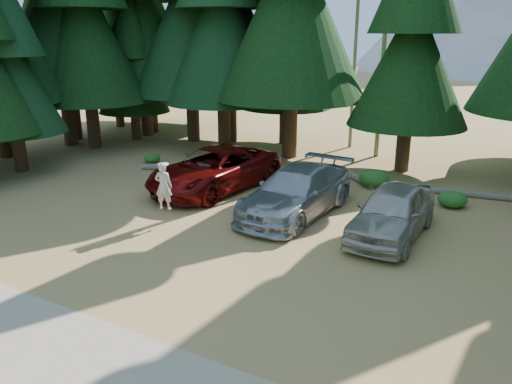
{
  "coord_description": "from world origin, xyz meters",
  "views": [
    {
      "loc": [
        7.9,
        -11.99,
        6.52
      ],
      "look_at": [
        0.01,
        2.31,
        1.25
      ],
      "focal_mm": 35.0,
      "sensor_mm": 36.0,
      "label": 1
    }
  ],
  "objects_px": {
    "frisbee_player": "(164,186)",
    "log_mid": "(352,175)",
    "log_right": "(485,196)",
    "silver_minivan_right": "(392,212)",
    "log_left": "(183,168)",
    "red_pickup": "(215,169)",
    "silver_minivan_center": "(296,192)"
  },
  "relations": [
    {
      "from": "red_pickup",
      "to": "frisbee_player",
      "type": "xyz_separation_m",
      "value": [
        0.74,
        -4.31,
        0.53
      ]
    },
    {
      "from": "red_pickup",
      "to": "log_right",
      "type": "distance_m",
      "value": 11.24
    },
    {
      "from": "silver_minivan_center",
      "to": "silver_minivan_right",
      "type": "xyz_separation_m",
      "value": [
        3.66,
        -0.4,
        -0.02
      ]
    },
    {
      "from": "red_pickup",
      "to": "log_mid",
      "type": "relative_size",
      "value": 1.8
    },
    {
      "from": "red_pickup",
      "to": "silver_minivan_right",
      "type": "xyz_separation_m",
      "value": [
        7.98,
        -1.5,
        -0.05
      ]
    },
    {
      "from": "silver_minivan_center",
      "to": "log_right",
      "type": "relative_size",
      "value": 1.4
    },
    {
      "from": "frisbee_player",
      "to": "log_left",
      "type": "relative_size",
      "value": 0.41
    },
    {
      "from": "silver_minivan_center",
      "to": "log_mid",
      "type": "xyz_separation_m",
      "value": [
        0.32,
        5.56,
        -0.72
      ]
    },
    {
      "from": "red_pickup",
      "to": "silver_minivan_center",
      "type": "bearing_deg",
      "value": -6.36
    },
    {
      "from": "log_left",
      "to": "log_right",
      "type": "relative_size",
      "value": 0.96
    },
    {
      "from": "log_right",
      "to": "frisbee_player",
      "type": "bearing_deg",
      "value": -145.91
    },
    {
      "from": "silver_minivan_right",
      "to": "log_left",
      "type": "height_order",
      "value": "silver_minivan_right"
    },
    {
      "from": "silver_minivan_right",
      "to": "log_right",
      "type": "xyz_separation_m",
      "value": [
        2.39,
        5.76,
        -0.72
      ]
    },
    {
      "from": "frisbee_player",
      "to": "log_right",
      "type": "bearing_deg",
      "value": -155.83
    },
    {
      "from": "frisbee_player",
      "to": "log_mid",
      "type": "distance_m",
      "value": 9.67
    },
    {
      "from": "frisbee_player",
      "to": "log_left",
      "type": "xyz_separation_m",
      "value": [
        -3.82,
        6.12,
        -1.28
      ]
    },
    {
      "from": "red_pickup",
      "to": "log_right",
      "type": "xyz_separation_m",
      "value": [
        10.37,
        4.26,
        -0.76
      ]
    },
    {
      "from": "silver_minivan_right",
      "to": "log_mid",
      "type": "height_order",
      "value": "silver_minivan_right"
    },
    {
      "from": "log_mid",
      "to": "silver_minivan_center",
      "type": "bearing_deg",
      "value": -52.18
    },
    {
      "from": "red_pickup",
      "to": "frisbee_player",
      "type": "relative_size",
      "value": 3.86
    },
    {
      "from": "log_mid",
      "to": "log_left",
      "type": "bearing_deg",
      "value": -120.05
    },
    {
      "from": "log_left",
      "to": "log_right",
      "type": "xyz_separation_m",
      "value": [
        13.45,
        2.45,
        -0.01
      ]
    },
    {
      "from": "log_left",
      "to": "log_right",
      "type": "distance_m",
      "value": 13.67
    },
    {
      "from": "silver_minivan_center",
      "to": "log_right",
      "type": "xyz_separation_m",
      "value": [
        6.05,
        5.37,
        -0.73
      ]
    },
    {
      "from": "silver_minivan_center",
      "to": "red_pickup",
      "type": "bearing_deg",
      "value": 169.78
    },
    {
      "from": "log_left",
      "to": "frisbee_player",
      "type": "bearing_deg",
      "value": -82.76
    },
    {
      "from": "frisbee_player",
      "to": "log_mid",
      "type": "height_order",
      "value": "frisbee_player"
    },
    {
      "from": "frisbee_player",
      "to": "log_mid",
      "type": "bearing_deg",
      "value": -131.5
    },
    {
      "from": "red_pickup",
      "to": "log_right",
      "type": "bearing_deg",
      "value": 30.31
    },
    {
      "from": "silver_minivan_center",
      "to": "log_mid",
      "type": "distance_m",
      "value": 5.61
    },
    {
      "from": "log_right",
      "to": "silver_minivan_right",
      "type": "bearing_deg",
      "value": -120.09
    },
    {
      "from": "silver_minivan_center",
      "to": "log_mid",
      "type": "height_order",
      "value": "silver_minivan_center"
    }
  ]
}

